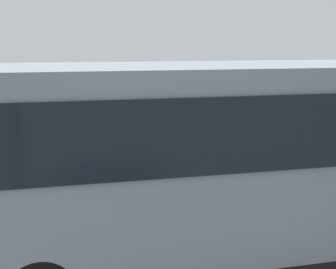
{
  "coord_description": "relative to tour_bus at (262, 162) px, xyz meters",
  "views": [
    {
      "loc": [
        4.07,
        11.79,
        3.58
      ],
      "look_at": [
        1.57,
        0.34,
        1.1
      ],
      "focal_mm": 46.67,
      "sensor_mm": 36.0,
      "label": 1
    }
  ],
  "objects": [
    {
      "name": "spectator_centre",
      "position": [
        1.45,
        -3.04,
        -0.64
      ],
      "size": [
        0.58,
        0.37,
        1.68
      ],
      "color": "#473823",
      "rests_on": "ground_plane"
    },
    {
      "name": "bay_line_a",
      "position": [
        -3.5,
        -6.5,
        -1.64
      ],
      "size": [
        0.29,
        4.86,
        0.01
      ],
      "color": "white",
      "rests_on": "ground_plane"
    },
    {
      "name": "parked_motorcycle_silver",
      "position": [
        2.2,
        -2.57,
        -1.16
      ],
      "size": [
        2.05,
        0.59,
        0.99
      ],
      "color": "black",
      "rests_on": "ground_plane"
    },
    {
      "name": "traffic_cone",
      "position": [
        -0.37,
        -7.84,
        -1.34
      ],
      "size": [
        0.34,
        0.34,
        0.63
      ],
      "color": "orange",
      "rests_on": "ground_plane"
    },
    {
      "name": "stunt_motorcycle",
      "position": [
        1.8,
        -7.65,
        -1.03
      ],
      "size": [
        2.05,
        0.62,
        1.23
      ],
      "color": "black",
      "rests_on": "ground_plane"
    },
    {
      "name": "bay_line_c",
      "position": [
        1.48,
        -6.5,
        -1.64
      ],
      "size": [
        0.25,
        3.68,
        0.01
      ],
      "color": "white",
      "rests_on": "ground_plane"
    },
    {
      "name": "bay_line_b",
      "position": [
        -1.01,
        -6.5,
        -1.64
      ],
      "size": [
        0.3,
        4.96,
        0.01
      ],
      "color": "white",
      "rests_on": "ground_plane"
    },
    {
      "name": "tour_bus",
      "position": [
        0.0,
        0.0,
        0.0
      ],
      "size": [
        10.07,
        2.7,
        3.25
      ],
      "color": "#8C939E",
      "rests_on": "ground_plane"
    },
    {
      "name": "spectator_far_left",
      "position": [
        -0.85,
        -2.87,
        -0.56
      ],
      "size": [
        0.57,
        0.38,
        1.82
      ],
      "color": "black",
      "rests_on": "ground_plane"
    },
    {
      "name": "ground_plane",
      "position": [
        -1.09,
        -5.36,
        -1.64
      ],
      "size": [
        80.0,
        80.0,
        0.0
      ],
      "primitive_type": "plane",
      "color": "#424247"
    },
    {
      "name": "spectator_left",
      "position": [
        0.44,
        -2.95,
        -0.56
      ],
      "size": [
        0.57,
        0.31,
        1.81
      ],
      "color": "black",
      "rests_on": "ground_plane"
    }
  ]
}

